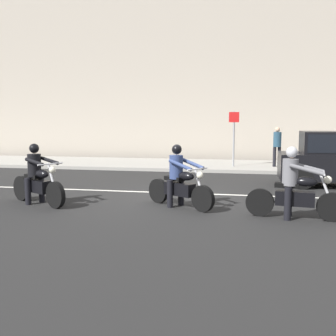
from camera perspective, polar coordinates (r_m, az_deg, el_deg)
name	(u,v)px	position (r m, az deg, el deg)	size (l,w,h in m)	color
ground_plane	(172,199)	(11.54, 0.52, -4.24)	(80.00, 80.00, 0.00)	black
sidewalk_slab	(203,165)	(19.37, 4.86, 0.39)	(40.00, 4.40, 0.14)	#99968E
building_facade	(211,58)	(22.86, 5.96, 14.81)	(40.00, 1.40, 10.85)	#A89E8E
lane_marking_stripe	(182,193)	(12.39, 1.92, -3.47)	(18.00, 0.14, 0.01)	silver
motorcycle_with_rider_black_leather	(37,180)	(11.24, -17.53, -1.52)	(2.00, 1.20, 1.57)	black
motorcycle_with_rider_gray	(295,189)	(9.56, 17.02, -2.84)	(2.15, 0.74, 1.60)	black
motorcycle_with_rider_denim_blue	(179,182)	(10.36, 1.56, -1.90)	(1.86, 1.31, 1.57)	black
street_sign_post	(234,133)	(18.33, 9.04, 4.77)	(0.44, 0.08, 2.40)	gray
pedestrian_bystander	(277,144)	(18.59, 14.78, 3.25)	(0.34, 0.34, 1.72)	black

